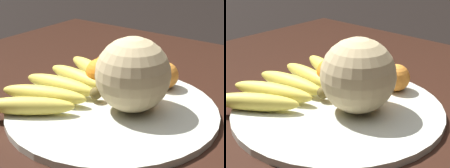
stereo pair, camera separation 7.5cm
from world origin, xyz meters
TOP-DOWN VIEW (x-y plane):
  - kitchen_table at (0.00, 0.00)m, footprint 1.34×1.14m
  - fruit_bowl at (0.04, 0.03)m, footprint 0.43×0.43m
  - melon at (0.00, 0.01)m, footprint 0.15×0.15m
  - banana_bunch at (0.17, 0.04)m, footprint 0.21×0.35m
  - orange_front_left at (0.06, -0.08)m, footprint 0.06×0.06m
  - orange_front_right at (0.15, -0.09)m, footprint 0.06×0.06m
  - orange_mid_center at (0.10, -0.12)m, footprint 0.06×0.06m
  - orange_back_left at (0.00, -0.12)m, footprint 0.06×0.06m
  - orange_back_right at (0.12, -0.04)m, footprint 0.07×0.07m
  - produce_tag at (0.05, -0.04)m, footprint 0.08×0.04m

SIDE VIEW (x-z plane):
  - kitchen_table at x=0.00m, z-range 0.27..0.98m
  - fruit_bowl at x=0.04m, z-range 0.71..0.72m
  - produce_tag at x=0.05m, z-range 0.72..0.72m
  - banana_bunch at x=0.17m, z-range 0.72..0.76m
  - orange_front_left at x=0.06m, z-range 0.72..0.78m
  - orange_front_right at x=0.15m, z-range 0.72..0.78m
  - orange_mid_center at x=0.10m, z-range 0.72..0.78m
  - orange_back_left at x=0.00m, z-range 0.72..0.78m
  - orange_back_right at x=0.12m, z-range 0.72..0.79m
  - melon at x=0.00m, z-range 0.72..0.87m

